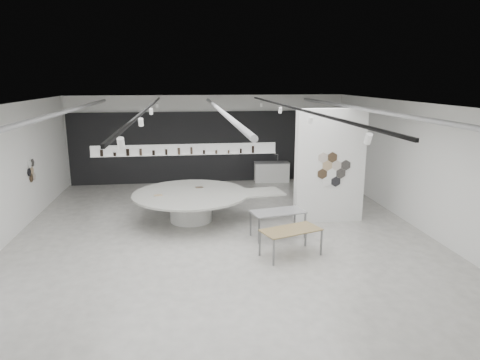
{
  "coord_description": "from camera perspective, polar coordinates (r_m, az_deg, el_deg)",
  "views": [
    {
      "loc": [
        -1.03,
        -11.71,
        4.49
      ],
      "look_at": [
        0.67,
        1.2,
        1.39
      ],
      "focal_mm": 32.0,
      "sensor_mm": 36.0,
      "label": 1
    }
  ],
  "objects": [
    {
      "name": "room",
      "position": [
        12.0,
        -2.87,
        1.74
      ],
      "size": [
        12.02,
        14.02,
        3.82
      ],
      "color": "#B9B6AE",
      "rests_on": "ground"
    },
    {
      "name": "display_island",
      "position": [
        13.82,
        -6.24,
        -2.99
      ],
      "size": [
        5.15,
        4.29,
        0.95
      ],
      "rotation": [
        0.0,
        0.0,
        0.18
      ],
      "color": "white",
      "rests_on": "ground"
    },
    {
      "name": "sample_table_stone",
      "position": [
        12.38,
        5.08,
        -4.46
      ],
      "size": [
        1.63,
        1.04,
        0.78
      ],
      "rotation": [
        0.0,
        0.0,
        0.2
      ],
      "color": "gray",
      "rests_on": "ground"
    },
    {
      "name": "back_wall_display",
      "position": [
        18.9,
        -4.55,
        4.37
      ],
      "size": [
        11.8,
        0.27,
        3.1
      ],
      "color": "black",
      "rests_on": "ground"
    },
    {
      "name": "kitchen_counter",
      "position": [
        19.07,
        4.24,
        1.09
      ],
      "size": [
        1.59,
        0.71,
        1.22
      ],
      "rotation": [
        0.0,
        0.0,
        -0.07
      ],
      "color": "white",
      "rests_on": "ground"
    },
    {
      "name": "partition_column",
      "position": [
        13.76,
        11.89,
        1.81
      ],
      "size": [
        2.2,
        0.38,
        3.6
      ],
      "color": "white",
      "rests_on": "ground"
    },
    {
      "name": "sample_table_wood",
      "position": [
        11.14,
        6.81,
        -6.82
      ],
      "size": [
        1.69,
        1.23,
        0.72
      ],
      "rotation": [
        0.0,
        0.0,
        0.34
      ],
      "color": "olive",
      "rests_on": "ground"
    }
  ]
}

